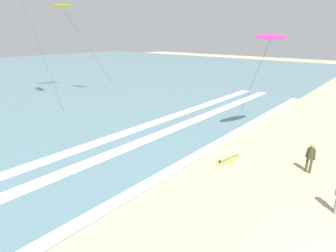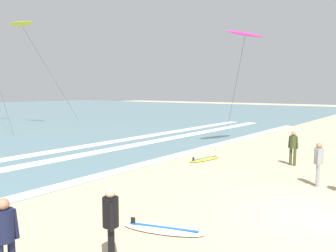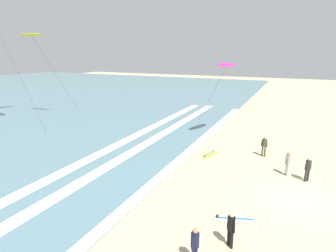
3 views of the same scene
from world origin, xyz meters
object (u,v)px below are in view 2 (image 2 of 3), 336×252
object	(u,v)px
surfboard_foreground_flat	(205,159)
kite_yellow_high_left	(21,25)
surfboard_right_spare	(163,229)
kite_magenta_mid_center	(245,35)
surfer_mid_group	(293,145)
surfer_left_near	(111,219)
surfer_right_near	(5,234)
surfer_foreground_main	(319,160)

from	to	relation	value
surfboard_foreground_flat	kite_yellow_high_left	size ratio (longest dim) A/B	0.22
surfboard_right_spare	kite_magenta_mid_center	xyz separation A→B (m)	(12.57, 3.68, 6.73)
surfboard_foreground_flat	surfer_mid_group	bearing A→B (deg)	-69.75
surfboard_right_spare	surfer_mid_group	bearing A→B (deg)	-1.83
surfer_mid_group	kite_yellow_high_left	bearing A→B (deg)	86.42
kite_yellow_high_left	kite_magenta_mid_center	xyz separation A→B (m)	(1.60, -22.25, -2.98)
surfer_left_near	surfboard_foreground_flat	world-z (taller)	surfer_left_near
surfer_right_near	surfboard_foreground_flat	xyz separation A→B (m)	(11.40, 2.80, -0.91)
surfer_mid_group	kite_yellow_high_left	distance (m)	27.72
surfer_right_near	surfboard_right_spare	xyz separation A→B (m)	(3.50, -0.78, -0.91)
surfer_right_near	kite_magenta_mid_center	size ratio (longest dim) A/B	0.19
kite_magenta_mid_center	surfer_mid_group	bearing A→B (deg)	-129.08
surfer_mid_group	surfboard_foreground_flat	bearing A→B (deg)	110.25
surfboard_right_spare	surfboard_foreground_flat	world-z (taller)	same
surfer_foreground_main	surfer_mid_group	bearing A→B (deg)	31.40
surfer_mid_group	surfboard_right_spare	xyz separation A→B (m)	(-9.34, 0.30, -0.91)
surfboard_right_spare	kite_yellow_high_left	world-z (taller)	kite_yellow_high_left
surfboard_foreground_flat	kite_magenta_mid_center	bearing A→B (deg)	1.23
surfer_right_near	surfboard_foreground_flat	size ratio (longest dim) A/B	0.74
surfer_right_near	kite_magenta_mid_center	xyz separation A→B (m)	(16.07, 2.90, 5.82)
surfer_right_near	surfboard_foreground_flat	world-z (taller)	surfer_right_near
surfer_right_near	kite_yellow_high_left	bearing A→B (deg)	60.08
surfer_right_near	surfer_mid_group	xyz separation A→B (m)	(12.84, -1.08, 0.00)
surfer_foreground_main	kite_magenta_mid_center	bearing A→B (deg)	43.17
surfer_left_near	surfer_right_near	distance (m)	1.87
surfer_left_near	surfboard_right_spare	world-z (taller)	surfer_left_near
kite_magenta_mid_center	surfer_left_near	bearing A→B (deg)	-164.97
surfer_foreground_main	surfer_mid_group	distance (m)	3.39
surfboard_right_spare	surfer_right_near	bearing A→B (deg)	167.37
surfer_right_near	surfboard_right_spare	bearing A→B (deg)	-12.63
surfer_mid_group	kite_magenta_mid_center	xyz separation A→B (m)	(3.24, 3.98, 5.82)
surfer_mid_group	kite_magenta_mid_center	distance (m)	7.76
surfer_mid_group	surfer_left_near	bearing A→B (deg)	179.52
surfer_left_near	kite_yellow_high_left	xyz separation A→B (m)	(12.90, 26.14, 8.80)
surfer_mid_group	surfboard_foreground_flat	distance (m)	4.24
surfboard_right_spare	surfboard_foreground_flat	bearing A→B (deg)	24.40
surfboard_foreground_flat	kite_yellow_high_left	xyz separation A→B (m)	(3.07, 22.35, 9.71)
surfer_right_near	kite_magenta_mid_center	distance (m)	17.34
surfer_foreground_main	surfer_left_near	bearing A→B (deg)	167.48
surfer_left_near	surfboard_foreground_flat	distance (m)	10.57
surfer_mid_group	surfer_foreground_main	bearing A→B (deg)	-148.60
surfer_mid_group	kite_yellow_high_left	world-z (taller)	kite_yellow_high_left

